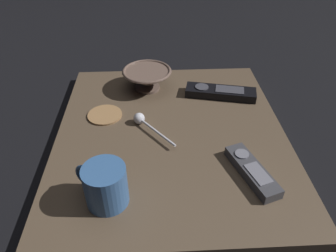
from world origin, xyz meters
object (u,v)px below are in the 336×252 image
Objects in this scene: coffee_mug at (105,185)px; tv_remote_far at (220,92)px; teaspoon at (142,120)px; tv_remote_near at (252,171)px; cereal_bowl at (147,78)px; drink_coaster at (105,115)px.

coffee_mug reaches higher than tv_remote_far.
teaspoon is 0.61× the size of tv_remote_far.
tv_remote_near is at bearing 1.85° from tv_remote_far.
coffee_mug reaches higher than cereal_bowl.
teaspoon is 0.26m from tv_remote_far.
tv_remote_near reaches higher than drink_coaster.
coffee_mug is at bearing -38.41° from tv_remote_far.
tv_remote_far reaches higher than drink_coaster.
tv_remote_near is (0.37, 0.22, -0.02)m from cereal_bowl.
teaspoon is 1.40× the size of drink_coaster.
teaspoon is at bearing -128.39° from tv_remote_near.
cereal_bowl is 0.70× the size of tv_remote_far.
cereal_bowl is at bearing -104.09° from tv_remote_far.
cereal_bowl is 0.18m from teaspoon.
teaspoon is at bearing -4.60° from cereal_bowl.
cereal_bowl reaches higher than tv_remote_near.
drink_coaster is at bearing -75.99° from tv_remote_far.
coffee_mug is 0.25m from teaspoon.
drink_coaster is (-0.05, -0.10, -0.01)m from teaspoon.
cereal_bowl is at bearing 169.26° from coffee_mug.
coffee_mug reaches higher than drink_coaster.
cereal_bowl is 1.37× the size of coffee_mug.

